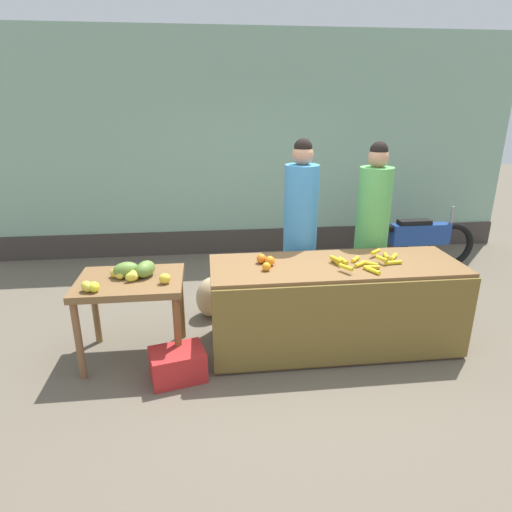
% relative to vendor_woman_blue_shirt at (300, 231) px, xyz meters
% --- Properties ---
extents(ground_plane, '(24.00, 24.00, 0.00)m').
position_rel_vendor_woman_blue_shirt_xyz_m(ground_plane, '(-0.17, -0.64, -0.95)').
color(ground_plane, '#665B4C').
extents(market_wall_back, '(7.67, 0.23, 3.17)m').
position_rel_vendor_woman_blue_shirt_xyz_m(market_wall_back, '(-0.17, 2.29, 0.60)').
color(market_wall_back, '#8CB299').
rests_on(market_wall_back, ground).
extents(fruit_stall_counter, '(2.27, 0.81, 0.82)m').
position_rel_vendor_woman_blue_shirt_xyz_m(fruit_stall_counter, '(0.20, -0.65, -0.54)').
color(fruit_stall_counter, brown).
rests_on(fruit_stall_counter, ground).
extents(side_table_wooden, '(0.90, 0.69, 0.76)m').
position_rel_vendor_woman_blue_shirt_xyz_m(side_table_wooden, '(-1.63, -0.64, -0.30)').
color(side_table_wooden, brown).
rests_on(side_table_wooden, ground).
extents(banana_bunch_pile, '(0.68, 0.52, 0.07)m').
position_rel_vendor_woman_blue_shirt_xyz_m(banana_bunch_pile, '(0.46, -0.68, -0.10)').
color(banana_bunch_pile, yellow).
rests_on(banana_bunch_pile, fruit_stall_counter).
extents(orange_pile, '(0.16, 0.27, 0.09)m').
position_rel_vendor_woman_blue_shirt_xyz_m(orange_pile, '(-0.43, -0.61, -0.09)').
color(orange_pile, orange).
rests_on(orange_pile, fruit_stall_counter).
extents(mango_papaya_pile, '(0.73, 0.47, 0.14)m').
position_rel_vendor_woman_blue_shirt_xyz_m(mango_papaya_pile, '(-1.61, -0.65, -0.13)').
color(mango_papaya_pile, yellow).
rests_on(mango_papaya_pile, side_table_wooden).
extents(vendor_woman_blue_shirt, '(0.34, 0.34, 1.88)m').
position_rel_vendor_woman_blue_shirt_xyz_m(vendor_woman_blue_shirt, '(0.00, 0.00, 0.00)').
color(vendor_woman_blue_shirt, '#33333D').
rests_on(vendor_woman_blue_shirt, ground).
extents(vendor_woman_green_shirt, '(0.34, 0.34, 1.84)m').
position_rel_vendor_woman_blue_shirt_xyz_m(vendor_woman_green_shirt, '(0.77, 0.01, -0.02)').
color(vendor_woman_green_shirt, '#33333D').
rests_on(vendor_woman_green_shirt, ground).
extents(parked_motorcycle, '(1.60, 0.18, 0.88)m').
position_rel_vendor_woman_blue_shirt_xyz_m(parked_motorcycle, '(1.93, 1.18, -0.55)').
color(parked_motorcycle, black).
rests_on(parked_motorcycle, ground).
extents(produce_crate, '(0.50, 0.41, 0.26)m').
position_rel_vendor_woman_blue_shirt_xyz_m(produce_crate, '(-1.23, -1.03, -0.82)').
color(produce_crate, red).
rests_on(produce_crate, ground).
extents(produce_sack, '(0.47, 0.47, 0.44)m').
position_rel_vendor_woman_blue_shirt_xyz_m(produce_sack, '(-0.93, 0.09, -0.73)').
color(produce_sack, tan).
rests_on(produce_sack, ground).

